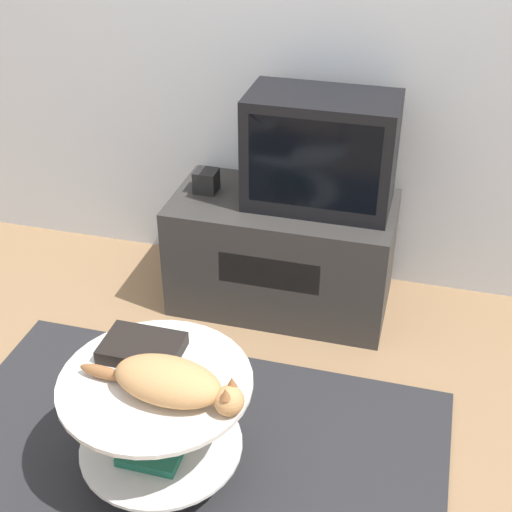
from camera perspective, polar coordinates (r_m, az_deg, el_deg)
name	(u,v)px	position (r m, az deg, el deg)	size (l,w,h in m)	color
ground_plane	(183,466)	(2.82, -5.84, -16.36)	(12.00, 12.00, 0.00)	#93704C
wall_back	(281,18)	(3.39, 2.04, 18.50)	(8.00, 0.05, 2.60)	silver
rug	(183,464)	(2.82, -5.85, -16.23)	(1.94, 1.29, 0.02)	#28282B
tv_stand	(282,253)	(3.45, 2.10, 0.25)	(1.04, 0.55, 0.56)	#33302D
tv	(321,152)	(3.19, 5.19, 8.32)	(0.66, 0.36, 0.52)	black
speaker	(206,181)	(3.39, -4.00, 6.02)	(0.11, 0.11, 0.11)	black
coffee_table	(158,415)	(2.58, -7.84, -12.46)	(0.67, 0.67, 0.45)	#B2B2B7
dvd_box	(142,348)	(2.57, -9.08, -7.26)	(0.28, 0.19, 0.05)	black
cat	(172,382)	(2.36, -6.76, -10.01)	(0.60, 0.23, 0.14)	tan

